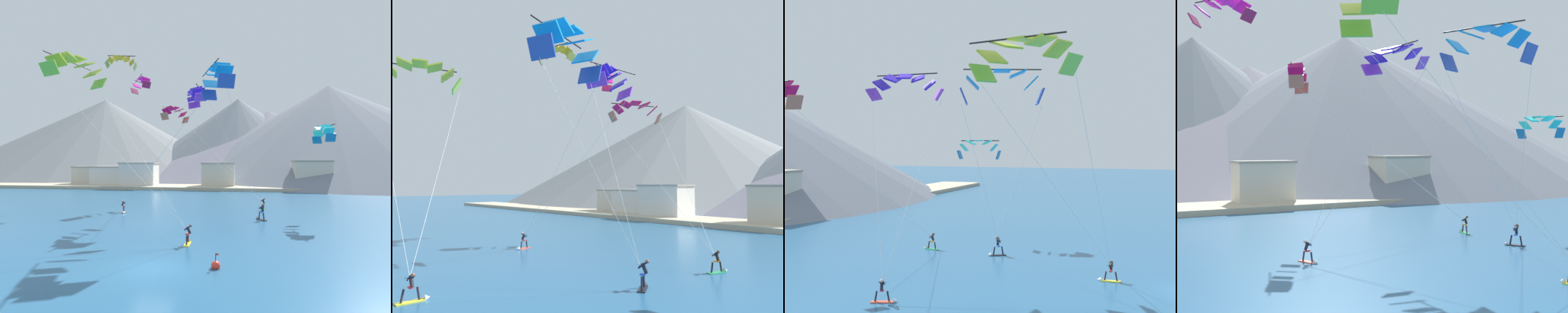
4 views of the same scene
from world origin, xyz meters
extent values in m
cube|color=yellow|center=(1.16, 5.56, 0.04)|extent=(0.49, 1.45, 0.07)
cylinder|color=#231E28|center=(1.17, 5.16, 0.41)|extent=(0.12, 0.23, 0.68)
cylinder|color=#231E28|center=(1.14, 5.95, 0.41)|extent=(0.12, 0.23, 0.68)
cube|color=red|center=(1.16, 5.56, 0.78)|extent=(0.29, 0.23, 0.12)
cylinder|color=#231E28|center=(1.26, 5.56, 1.10)|extent=(0.42, 0.22, 0.58)
cylinder|color=#231E28|center=(1.17, 5.45, 1.26)|extent=(0.49, 0.09, 0.38)
cylinder|color=#231E28|center=(1.16, 5.67, 1.26)|extent=(0.49, 0.09, 0.38)
cylinder|color=black|center=(0.98, 5.55, 1.23)|extent=(0.05, 0.52, 0.03)
sphere|color=brown|center=(1.43, 5.57, 1.44)|extent=(0.21, 0.21, 0.21)
cone|color=white|center=(1.13, 6.43, 0.10)|extent=(0.37, 0.31, 0.36)
cube|color=#33B266|center=(8.07, 23.39, 0.04)|extent=(0.80, 1.51, 0.07)
cylinder|color=black|center=(7.97, 23.01, 0.42)|extent=(0.17, 0.26, 0.70)
cylinder|color=black|center=(8.17, 23.77, 0.42)|extent=(0.17, 0.26, 0.70)
cube|color=orange|center=(8.07, 23.39, 0.80)|extent=(0.34, 0.29, 0.12)
cylinder|color=black|center=(8.16, 23.36, 1.12)|extent=(0.44, 0.31, 0.60)
cylinder|color=black|center=(8.03, 23.28, 1.29)|extent=(0.51, 0.21, 0.39)
cylinder|color=black|center=(8.09, 23.50, 1.29)|extent=(0.51, 0.21, 0.39)
cylinder|color=black|center=(7.89, 23.44, 1.26)|extent=(0.17, 0.51, 0.03)
sphere|color=brown|center=(8.29, 23.33, 1.49)|extent=(0.21, 0.21, 0.21)
cone|color=white|center=(8.30, 24.23, 0.10)|extent=(0.43, 0.38, 0.36)
cube|color=#E54C33|center=(-9.33, 18.87, 0.04)|extent=(0.89, 1.50, 0.07)
cylinder|color=black|center=(-9.46, 19.24, 0.41)|extent=(0.18, 0.25, 0.69)
cylinder|color=black|center=(-9.20, 18.50, 0.41)|extent=(0.18, 0.25, 0.69)
cube|color=red|center=(-9.33, 18.87, 0.79)|extent=(0.35, 0.30, 0.12)
cylinder|color=black|center=(-9.42, 18.84, 1.11)|extent=(0.45, 0.33, 0.59)
cylinder|color=black|center=(-9.37, 18.97, 1.27)|extent=(0.49, 0.24, 0.38)
cylinder|color=black|center=(-9.29, 18.76, 1.27)|extent=(0.49, 0.24, 0.38)
cylinder|color=black|center=(-9.16, 18.93, 1.24)|extent=(0.20, 0.50, 0.03)
sphere|color=beige|center=(-9.56, 18.79, 1.46)|extent=(0.21, 0.21, 0.21)
cone|color=white|center=(-9.04, 18.05, 0.10)|extent=(0.44, 0.40, 0.36)
cube|color=black|center=(7.45, 16.39, 0.04)|extent=(1.14, 1.45, 0.07)
cylinder|color=black|center=(7.66, 16.06, 0.45)|extent=(0.24, 0.28, 0.77)
cylinder|color=black|center=(7.24, 16.73, 0.45)|extent=(0.24, 0.28, 0.77)
cube|color=blue|center=(7.45, 16.39, 0.87)|extent=(0.40, 0.38, 0.12)
cylinder|color=black|center=(7.54, 16.45, 1.22)|extent=(0.50, 0.43, 0.66)
cylinder|color=black|center=(7.52, 16.29, 1.40)|extent=(0.51, 0.37, 0.42)
cylinder|color=black|center=(7.39, 16.50, 1.40)|extent=(0.51, 0.37, 0.42)
cylinder|color=black|center=(7.30, 16.30, 1.37)|extent=(0.31, 0.46, 0.03)
sphere|color=brown|center=(7.68, 16.54, 1.61)|extent=(0.23, 0.23, 0.23)
cone|color=white|center=(6.98, 17.13, 0.10)|extent=(0.46, 0.45, 0.36)
cube|color=#B8CA28|center=(-10.70, 8.08, 15.93)|extent=(2.04, 1.62, 0.67)
cube|color=#B8CA28|center=(-10.37, 9.19, 16.13)|extent=(2.06, 1.70, 0.27)
cube|color=#B8CA28|center=(-10.00, 10.28, 15.93)|extent=(2.03, 1.71, 0.67)
cube|color=#B8CA28|center=(-9.65, 11.24, 15.35)|extent=(1.97, 1.58, 0.99)
cube|color=#79C835|center=(-9.35, 11.94, 14.46)|extent=(1.87, 1.34, 1.19)
cylinder|color=black|center=(-11.12, 9.43, 16.06)|extent=(1.42, 5.93, 0.10)
cylinder|color=silver|center=(-4.12, 8.86, 7.58)|extent=(10.25, 6.65, 12.71)
cube|color=#C06149|center=(-6.42, 27.96, 13.38)|extent=(1.46, 0.99, 1.15)
cube|color=#C80A52|center=(-6.22, 28.59, 14.25)|extent=(1.58, 1.30, 0.98)
cube|color=#C80A52|center=(-5.87, 29.44, 14.82)|extent=(1.65, 1.51, 0.68)
cube|color=#C80A52|center=(-5.40, 30.40, 15.02)|extent=(1.66, 1.60, 0.29)
cube|color=#C80A52|center=(-4.88, 31.34, 14.82)|extent=(1.62, 1.61, 0.68)
cube|color=#C80A52|center=(-4.39, 32.12, 14.25)|extent=(1.50, 1.49, 0.98)
cube|color=#C06149|center=(-3.98, 32.63, 13.38)|extent=(1.34, 1.24, 1.15)
cylinder|color=black|center=(-5.90, 30.66, 14.94)|extent=(1.91, 5.08, 0.10)
cylinder|color=silver|center=(0.73, 25.60, 7.07)|extent=(14.36, 4.35, 11.62)
cylinder|color=silver|center=(2.03, 28.10, 7.07)|extent=(11.76, 9.36, 11.62)
cube|color=purple|center=(-1.20, 24.25, 14.30)|extent=(1.82, 0.72, 1.25)
cube|color=#3013C7|center=(-1.22, 23.52, 15.05)|extent=(1.88, 1.07, 1.17)
cube|color=#3013C7|center=(-1.09, 22.60, 15.54)|extent=(1.90, 1.35, 0.95)
cube|color=#3013C7|center=(-0.82, 21.60, 15.71)|extent=(1.88, 1.53, 0.62)
cube|color=#3013C7|center=(-0.46, 20.64, 15.54)|extent=(1.82, 1.65, 0.95)
cube|color=#3013C7|center=(-0.03, 19.82, 15.05)|extent=(1.73, 1.65, 1.17)
cube|color=purple|center=(0.41, 19.23, 14.30)|extent=(1.62, 1.52, 1.25)
cylinder|color=black|center=(-0.14, 21.82, 15.94)|extent=(0.11, 5.45, 0.10)
cylinder|color=silver|center=(-5.15, 21.72, 7.55)|extent=(8.06, 5.62, 12.63)
cylinder|color=silver|center=(-4.27, 18.99, 7.55)|extent=(9.81, 0.15, 12.63)
cube|color=#2344A8|center=(3.87, 11.64, 14.16)|extent=(1.84, 1.20, 1.33)
cube|color=#0E8ADB|center=(3.61, 12.32, 15.28)|extent=(1.99, 1.61, 1.07)
cube|color=#0E8ADB|center=(3.22, 13.36, 16.02)|extent=(2.09, 1.86, 0.65)
cube|color=#0E8ADB|center=(2.75, 14.57, 16.28)|extent=(2.11, 1.91, 0.13)
cube|color=#0E8ADB|center=(2.27, 15.79, 16.02)|extent=(2.09, 1.86, 0.65)
cube|color=#0E8ADB|center=(1.87, 16.82, 15.28)|extent=(1.99, 1.61, 1.07)
cube|color=#2344A8|center=(1.60, 17.50, 14.16)|extent=(1.83, 1.22, 1.33)
cylinder|color=black|center=(2.02, 14.29, 16.28)|extent=(2.36, 5.95, 0.10)
cylinder|color=silver|center=(5.63, 13.89, 7.45)|extent=(3.41, 4.88, 12.16)
cylinder|color=silver|center=(4.42, 16.99, 7.45)|extent=(5.81, 1.40, 12.16)
cube|color=#921A48|center=(-9.93, 29.84, 18.89)|extent=(1.57, 1.24, 1.14)
cube|color=#E616B1|center=(-10.29, 30.48, 19.69)|extent=(1.70, 1.47, 0.98)
cube|color=#E616B1|center=(-10.82, 31.26, 20.20)|extent=(1.75, 1.64, 0.71)
cube|color=#E616B1|center=(-11.49, 32.09, 20.38)|extent=(1.74, 1.72, 0.36)
cube|color=#E616B1|center=(-12.20, 32.88, 20.20)|extent=(1.68, 1.73, 0.71)
cube|color=#E616B1|center=(-12.88, 33.54, 19.69)|extent=(1.54, 1.67, 0.98)
cube|color=#921A48|center=(-13.45, 34.00, 18.89)|extent=(1.34, 1.52, 1.14)
cylinder|color=black|center=(-11.94, 31.71, 20.49)|extent=(2.90, 4.94, 0.10)
cube|color=olive|center=(-10.19, 25.19, 20.35)|extent=(0.66, 1.23, 0.95)
cube|color=yellow|center=(-10.69, 25.13, 21.01)|extent=(0.94, 1.32, 0.89)
cube|color=yellow|center=(-11.35, 24.92, 21.45)|extent=(1.15, 1.36, 0.70)
cube|color=yellow|center=(-12.09, 24.58, 21.60)|extent=(1.26, 1.36, 0.41)
cube|color=yellow|center=(-12.79, 24.16, 21.45)|extent=(1.31, 1.30, 0.70)
cube|color=yellow|center=(-13.35, 23.74, 21.01)|extent=(1.27, 1.19, 0.89)
cube|color=olive|center=(-13.68, 23.36, 20.35)|extent=(1.11, 1.04, 0.95)
cylinder|color=black|center=(-11.87, 24.16, 21.73)|extent=(3.92, 0.94, 0.10)
cube|color=#BCAD8E|center=(0.00, 52.97, 0.35)|extent=(180.00, 10.00, 0.70)
cube|color=silver|center=(-19.62, 54.39, 2.92)|extent=(8.67, 5.13, 5.84)
cube|color=#9D9992|center=(-19.62, 54.39, 5.99)|extent=(9.01, 5.34, 0.30)
cube|color=silver|center=(-27.61, 56.27, 2.45)|extent=(9.39, 5.49, 4.89)
cube|color=#9D9992|center=(-27.61, 56.27, 5.04)|extent=(9.77, 5.71, 0.30)
cube|color=beige|center=(-0.16, 54.76, 2.90)|extent=(7.64, 4.00, 5.80)
cube|color=gray|center=(-0.16, 54.76, 5.95)|extent=(7.94, 4.16, 0.30)
cube|color=beige|center=(-34.96, 56.89, 2.41)|extent=(5.85, 4.36, 4.83)
cube|color=gray|center=(-34.96, 56.89, 4.98)|extent=(6.08, 4.53, 0.30)
cone|color=slate|center=(-58.53, 118.87, 17.83)|extent=(129.81, 129.81, 35.66)
camera|label=1|loc=(5.29, -17.64, 6.40)|focal=28.00mm
camera|label=2|loc=(22.18, -0.83, 6.01)|focal=35.00mm
camera|label=3|loc=(-40.02, 1.10, 10.15)|focal=50.00mm
camera|label=4|loc=(-23.94, -15.00, 7.69)|focal=50.00mm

